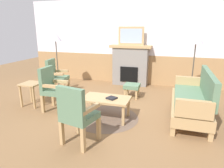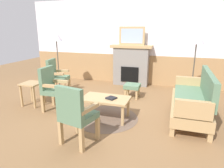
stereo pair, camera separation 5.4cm
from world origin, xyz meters
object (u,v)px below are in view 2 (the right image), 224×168
(fireplace, at_px, (131,65))
(book_on_table, at_px, (111,98))
(footstool, at_px, (132,87))
(floor_lamp_by_chairs, at_px, (56,40))
(armchair_near_fireplace, at_px, (56,75))
(armchair_front_left, at_px, (76,113))
(framed_picture, at_px, (132,36))
(couch, at_px, (193,100))
(side_table, at_px, (32,87))
(armchair_by_window_left, at_px, (52,87))
(floor_lamp_by_couch, at_px, (197,43))
(coffee_table, at_px, (106,100))

(fireplace, xyz_separation_m, book_on_table, (0.20, -2.66, -0.20))
(footstool, height_order, floor_lamp_by_chairs, floor_lamp_by_chairs)
(armchair_near_fireplace, distance_m, armchair_front_left, 2.74)
(framed_picture, relative_size, couch, 0.44)
(armchair_near_fireplace, bearing_deg, framed_picture, 41.49)
(floor_lamp_by_chairs, bearing_deg, fireplace, 26.76)
(side_table, height_order, floor_lamp_by_chairs, floor_lamp_by_chairs)
(armchair_by_window_left, relative_size, armchair_front_left, 1.00)
(fireplace, xyz_separation_m, floor_lamp_by_chairs, (-2.03, -1.02, 0.80))
(framed_picture, height_order, floor_lamp_by_chairs, framed_picture)
(armchair_by_window_left, distance_m, armchair_front_left, 1.61)
(armchair_by_window_left, bearing_deg, couch, 8.72)
(floor_lamp_by_chairs, bearing_deg, floor_lamp_by_couch, 2.01)
(couch, distance_m, floor_lamp_by_chairs, 4.08)
(floor_lamp_by_couch, bearing_deg, book_on_table, -132.11)
(fireplace, xyz_separation_m, armchair_near_fireplace, (-1.77, -1.56, -0.11))
(coffee_table, xyz_separation_m, side_table, (-1.92, 0.16, 0.05))
(book_on_table, distance_m, armchair_by_window_left, 1.41)
(armchair_front_left, bearing_deg, side_table, 146.10)
(floor_lamp_by_couch, bearing_deg, couch, -92.41)
(footstool, distance_m, armchair_near_fireplace, 2.12)
(footstool, relative_size, armchair_front_left, 0.41)
(couch, relative_size, armchair_near_fireplace, 1.84)
(framed_picture, xyz_separation_m, armchair_by_window_left, (-1.21, -2.58, -1.02))
(couch, relative_size, coffee_table, 1.88)
(couch, relative_size, book_on_table, 10.14)
(coffee_table, relative_size, armchair_near_fireplace, 0.98)
(fireplace, height_order, side_table, fireplace)
(coffee_table, distance_m, floor_lamp_by_couch, 2.69)
(framed_picture, bearing_deg, fireplace, -90.00)
(armchair_by_window_left, bearing_deg, armchair_front_left, -43.72)
(fireplace, height_order, armchair_near_fireplace, fireplace)
(couch, height_order, armchair_by_window_left, same)
(framed_picture, xyz_separation_m, couch, (1.75, -2.13, -1.16))
(armchair_near_fireplace, bearing_deg, book_on_table, -29.32)
(fireplace, relative_size, floor_lamp_by_couch, 0.77)
(book_on_table, bearing_deg, floor_lamp_by_couch, 47.89)
(book_on_table, distance_m, armchair_front_left, 1.06)
(fireplace, height_order, coffee_table, fireplace)
(armchair_front_left, xyz_separation_m, floor_lamp_by_couch, (1.85, 2.81, 0.91))
(coffee_table, xyz_separation_m, floor_lamp_by_couch, (1.73, 1.76, 1.06))
(couch, bearing_deg, armchair_front_left, -138.95)
(couch, bearing_deg, floor_lamp_by_couch, 87.59)
(framed_picture, bearing_deg, book_on_table, -85.70)
(couch, bearing_deg, framed_picture, 129.45)
(framed_picture, height_order, footstool, framed_picture)
(couch, xyz_separation_m, floor_lamp_by_couch, (0.05, 1.24, 1.05))
(fireplace, bearing_deg, floor_lamp_by_chairs, -153.24)
(fireplace, height_order, book_on_table, fireplace)
(armchair_front_left, distance_m, floor_lamp_by_couch, 3.48)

